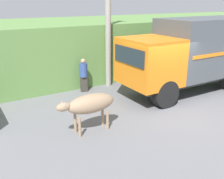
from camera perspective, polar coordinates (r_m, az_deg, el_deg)
The scene contains 7 objects.
ground_plane at distance 10.74m, azimuth 11.56°, elevation -3.50°, with size 60.00×60.00×0.00m, color slate.
hillside_embankment at distance 16.08m, azimuth -5.50°, elevation 9.64°, with size 32.00×6.82×2.93m.
building_backdrop at distance 13.30m, azimuth -12.17°, elevation 6.73°, with size 6.43×2.70×2.60m.
cargo_truck at distance 12.41m, azimuth 17.37°, elevation 7.79°, with size 6.70×2.29×3.27m.
brown_cow at distance 8.23m, azimuth -4.86°, elevation -3.21°, with size 1.93×0.61×1.26m.
pedestrian_on_hill at distance 11.99m, azimuth -6.22°, elevation 3.36°, with size 0.45×0.45×1.54m.
utility_pole at distance 12.44m, azimuth -0.86°, elevation 15.24°, with size 0.90×0.27×6.26m.
Camera 1 is at (-6.87, -7.22, 4.01)m, focal length 42.00 mm.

